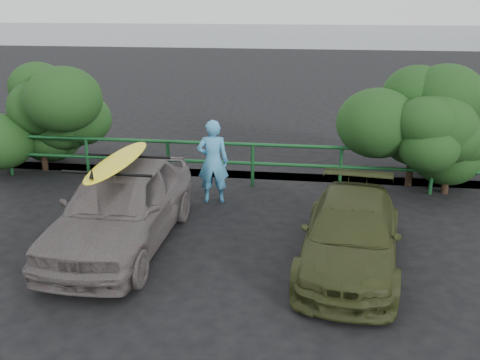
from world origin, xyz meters
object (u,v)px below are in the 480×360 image
(sedan, at_px, (121,206))
(man, at_px, (213,162))
(olive_vehicle, at_px, (351,234))
(surfboard, at_px, (118,161))
(guardrail, at_px, (210,163))

(sedan, xyz_separation_m, man, (1.20, 2.28, 0.17))
(sedan, distance_m, olive_vehicle, 3.95)
(sedan, relative_size, olive_vehicle, 1.14)
(surfboard, bearing_deg, sedan, 0.00)
(surfboard, bearing_deg, guardrail, 76.15)
(sedan, distance_m, man, 2.58)
(guardrail, distance_m, man, 1.20)
(sedan, distance_m, surfboard, 0.82)
(sedan, xyz_separation_m, surfboard, (0.00, 0.00, 0.82))
(olive_vehicle, xyz_separation_m, man, (-2.74, 2.53, 0.35))
(man, distance_m, surfboard, 2.66)
(sedan, bearing_deg, man, 63.57)
(guardrail, height_order, surfboard, surfboard)
(guardrail, bearing_deg, surfboard, -105.21)
(surfboard, bearing_deg, olive_vehicle, -2.20)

